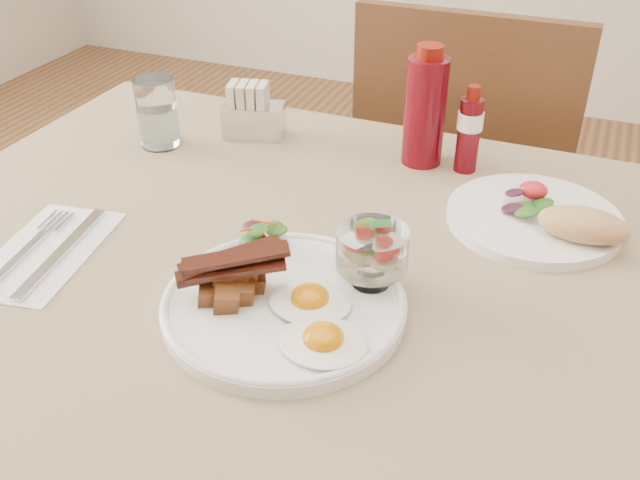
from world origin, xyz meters
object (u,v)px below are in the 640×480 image
fruit_cup (372,250)px  water_glass (158,116)px  table (363,326)px  hot_sauce_bottle (469,130)px  sugar_caddy (252,114)px  main_plate (284,305)px  second_plate (545,218)px  ketchup_bottle (425,109)px  chair_far (463,190)px

fruit_cup → water_glass: water_glass is taller
table → fruit_cup: bearing=-63.7°
table → hot_sauce_bottle: hot_sauce_bottle is taller
table → sugar_caddy: bearing=135.2°
table → main_plate: 0.16m
second_plate → sugar_caddy: size_ratio=2.17×
main_plate → second_plate: bearing=49.5°
table → ketchup_bottle: (-0.02, 0.32, 0.18)m
chair_far → hot_sauce_bottle: chair_far is taller
sugar_caddy → main_plate: bearing=-73.3°
table → hot_sauce_bottle: 0.36m
second_plate → ketchup_bottle: (-0.21, 0.13, 0.07)m
water_glass → table: bearing=-26.4°
second_plate → ketchup_bottle: bearing=147.4°
second_plate → water_glass: water_glass is taller
main_plate → hot_sauce_bottle: bearing=74.9°
main_plate → sugar_caddy: bearing=120.8°
main_plate → hot_sauce_bottle: 0.45m
second_plate → fruit_cup: bearing=-127.1°
hot_sauce_bottle → sugar_caddy: (-0.36, -0.01, -0.03)m
table → main_plate: main_plate is taller
hot_sauce_bottle → ketchup_bottle: bearing=178.2°
second_plate → chair_far: bearing=111.8°
fruit_cup → table: bearing=116.3°
sugar_caddy → fruit_cup: bearing=-60.6°
fruit_cup → hot_sauce_bottle: size_ratio=0.62×
table → ketchup_bottle: 0.36m
sugar_caddy → water_glass: water_glass is taller
chair_far → water_glass: (-0.44, -0.45, 0.28)m
table → main_plate: (-0.06, -0.11, 0.10)m
ketchup_bottle → sugar_caddy: (-0.29, -0.01, -0.05)m
fruit_cup → water_glass: size_ratio=0.75×
fruit_cup → sugar_caddy: 0.48m
chair_far → hot_sauce_bottle: bearing=-81.1°
main_plate → table: bearing=61.4°
table → water_glass: 0.51m
table → main_plate: size_ratio=4.75×
main_plate → sugar_caddy: 0.48m
table → sugar_caddy: (-0.31, 0.31, 0.13)m
table → sugar_caddy: sugar_caddy is taller
table → water_glass: bearing=153.6°
second_plate → hot_sauce_bottle: hot_sauce_bottle is taller
table → hot_sauce_bottle: bearing=80.2°
ketchup_bottle → fruit_cup: bearing=-84.1°
chair_far → fruit_cup: 0.76m
chair_far → main_plate: size_ratio=3.32×
sugar_caddy → chair_far: bearing=35.3°
second_plate → water_glass: size_ratio=2.14×
table → fruit_cup: fruit_cup is taller
chair_far → hot_sauce_bottle: 0.46m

